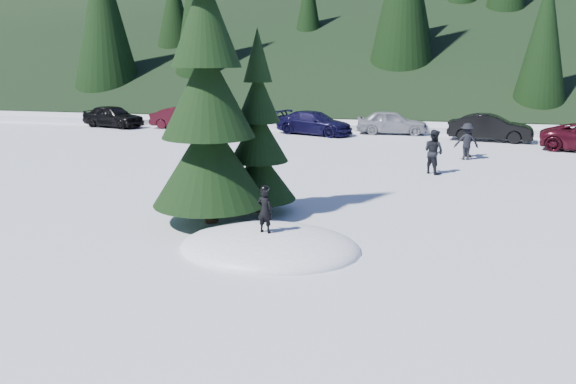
% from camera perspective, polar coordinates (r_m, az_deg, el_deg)
% --- Properties ---
extents(ground, '(200.00, 200.00, 0.00)m').
position_cam_1_polar(ground, '(13.76, -1.87, -5.77)').
color(ground, white).
rests_on(ground, ground).
extents(snow_mound, '(4.48, 3.52, 0.96)m').
position_cam_1_polar(snow_mound, '(13.76, -1.87, -5.77)').
color(snow_mound, white).
rests_on(snow_mound, ground).
extents(spruce_tall, '(3.20, 3.20, 8.60)m').
position_cam_1_polar(spruce_tall, '(15.45, -8.15, 8.85)').
color(spruce_tall, black).
rests_on(spruce_tall, ground).
extents(spruce_short, '(2.20, 2.20, 5.37)m').
position_cam_1_polar(spruce_short, '(16.58, -3.00, 5.05)').
color(spruce_short, black).
rests_on(spruce_short, ground).
extents(child_skier, '(0.44, 0.34, 1.08)m').
position_cam_1_polar(child_skier, '(13.28, -2.36, -1.88)').
color(child_skier, black).
rests_on(child_skier, snow_mound).
extents(adult_0, '(1.09, 1.07, 1.77)m').
position_cam_1_polar(adult_0, '(23.09, 14.56, 3.98)').
color(adult_0, black).
rests_on(adult_0, ground).
extents(adult_1, '(0.49, 0.98, 1.61)m').
position_cam_1_polar(adult_1, '(27.44, 17.84, 5.06)').
color(adult_1, black).
rests_on(adult_1, ground).
extents(adult_2, '(1.16, 0.78, 1.66)m').
position_cam_1_polar(adult_2, '(26.69, 17.69, 4.91)').
color(adult_2, black).
rests_on(adult_2, ground).
extents(car_0, '(4.59, 2.72, 1.46)m').
position_cam_1_polar(car_0, '(39.20, -17.35, 7.37)').
color(car_0, black).
rests_on(car_0, ground).
extents(car_1, '(4.21, 1.93, 1.34)m').
position_cam_1_polar(car_1, '(37.68, -10.70, 7.42)').
color(car_1, black).
rests_on(car_1, ground).
extents(car_2, '(5.12, 3.73, 1.29)m').
position_cam_1_polar(car_2, '(32.90, -6.24, 6.67)').
color(car_2, '#44474B').
rests_on(car_2, ground).
extents(car_3, '(5.14, 3.38, 1.38)m').
position_cam_1_polar(car_3, '(33.93, 2.70, 7.02)').
color(car_3, black).
rests_on(car_3, ground).
extents(car_4, '(4.27, 1.89, 1.43)m').
position_cam_1_polar(car_4, '(34.68, 10.50, 6.99)').
color(car_4, '#95979D').
rests_on(car_4, ground).
extents(car_5, '(4.68, 2.26, 1.48)m').
position_cam_1_polar(car_5, '(33.20, 19.86, 6.17)').
color(car_5, black).
rests_on(car_5, ground).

